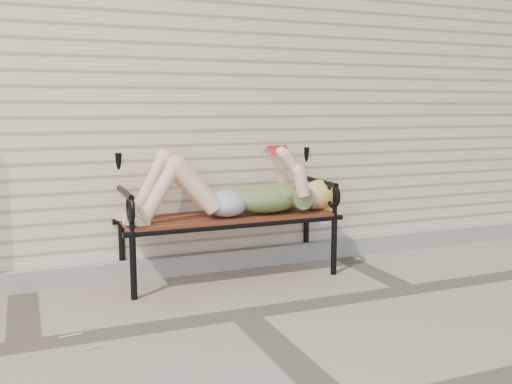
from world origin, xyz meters
name	(u,v)px	position (x,y,z in m)	size (l,w,h in m)	color
ground	(243,314)	(0.00, 0.00, 0.00)	(80.00, 80.00, 0.00)	gray
house_wall	(141,84)	(0.00, 3.00, 1.50)	(8.00, 4.00, 3.00)	beige
foundation_strip	(198,263)	(0.00, 0.97, 0.07)	(8.00, 0.10, 0.15)	gray
garden_bench	(225,193)	(0.18, 0.86, 0.62)	(1.71, 0.68, 1.11)	black
reading_woman	(232,190)	(0.20, 0.73, 0.66)	(1.61, 0.37, 0.51)	#0A3147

